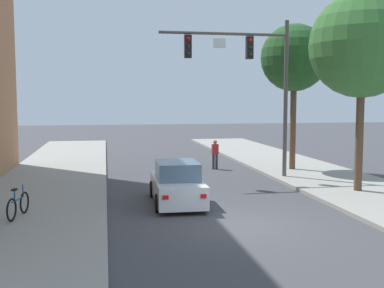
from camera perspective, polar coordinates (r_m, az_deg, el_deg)
ground_plane at (r=14.89m, az=5.64°, el=-9.79°), size 120.00×120.00×0.00m
sidewalk_left at (r=14.54m, az=-20.25°, el=-10.18°), size 5.00×60.00×0.15m
traffic_signal_mast at (r=22.81m, az=7.17°, el=8.96°), size 6.26×0.38×7.50m
car_lead_white at (r=17.75m, az=-1.84°, el=-4.90°), size 1.92×4.28×1.60m
pedestrian_crossing_road at (r=26.42m, az=2.80°, el=-1.09°), size 0.36×0.22×1.64m
bicycle_leaning at (r=16.14m, az=-20.25°, el=-6.94°), size 0.42×1.74×0.98m
street_tree_nearest at (r=20.56m, az=19.88°, el=11.14°), size 4.27×4.27×8.07m
street_tree_second at (r=25.98m, az=12.25°, el=10.06°), size 3.56×3.56×7.73m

